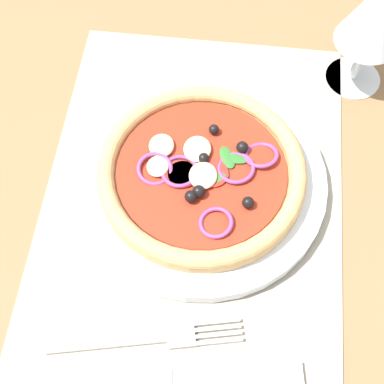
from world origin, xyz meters
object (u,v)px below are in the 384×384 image
Objects in this scene: plate at (201,181)px; wine_glass at (376,13)px; pizza at (201,172)px; fork at (155,338)px; knife at (193,376)px.

plate is 1.74× the size of wine_glass.
wine_glass reaches higher than pizza.
fork is (16.71, -2.39, -0.50)cm from plate.
knife is at bearing 4.11° from pizza.
pizza is 19.89cm from knife.
plate is 1.30× the size of knife.
pizza is at bearing -44.22° from wine_glass.
knife is (19.71, 1.41, -2.29)cm from pizza.
knife is (19.71, 1.40, -0.47)cm from plate.
pizza is at bearing -98.03° from plate.
pizza is at bearing 85.75° from knife.
knife is 40.34cm from wine_glass.
wine_glass is (-16.60, 16.16, 7.29)cm from pizza.
knife reaches higher than fork.
pizza is 1.43× the size of wine_glass.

